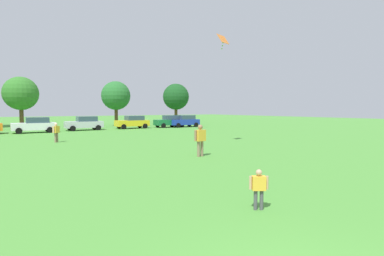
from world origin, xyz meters
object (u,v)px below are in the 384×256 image
object	(u,v)px
parked_car_green_4	(170,121)
tree_right	(116,96)
adult_bystander	(200,138)
parked_car_blue_5	(185,121)
child_kite_flyer	(259,186)
tree_far_right	(176,97)
bystander_near_trees	(56,131)
parked_car_white_1	(35,125)
parked_car_yellow_3	(133,122)
parked_car_silver_2	(85,123)
kite	(223,40)
tree_center	(21,94)

from	to	relation	value
parked_car_green_4	tree_right	world-z (taller)	tree_right
adult_bystander	parked_car_blue_5	bearing A→B (deg)	-128.82
child_kite_flyer	parked_car_blue_5	xyz separation A→B (m)	(16.66, 31.01, 0.23)
tree_right	tree_far_right	world-z (taller)	tree_far_right
bystander_near_trees	parked_car_green_4	world-z (taller)	parked_car_green_4
parked_car_white_1	parked_car_yellow_3	distance (m)	11.66
parked_car_silver_2	parked_car_blue_5	bearing A→B (deg)	175.77
kite	tree_center	bearing A→B (deg)	111.89
tree_right	adult_bystander	bearing A→B (deg)	-100.52
child_kite_flyer	kite	distance (m)	15.75
adult_bystander	tree_far_right	world-z (taller)	tree_far_right
child_kite_flyer	adult_bystander	size ratio (longest dim) A/B	0.61
bystander_near_trees	parked_car_silver_2	world-z (taller)	parked_car_silver_2
tree_right	parked_car_blue_5	bearing A→B (deg)	-47.61
parked_car_white_1	tree_right	size ratio (longest dim) A/B	0.64
tree_center	parked_car_white_1	bearing A→B (deg)	-85.01
adult_bystander	parked_car_blue_5	size ratio (longest dim) A/B	0.41
kite	tree_right	distance (m)	27.53
parked_car_yellow_3	tree_right	xyz separation A→B (m)	(0.13, 6.96, 3.70)
kite	tree_right	size ratio (longest dim) A/B	0.17
parked_car_green_4	parked_car_white_1	bearing A→B (deg)	2.36
parked_car_yellow_3	bystander_near_trees	bearing A→B (deg)	47.93
child_kite_flyer	parked_car_blue_5	size ratio (longest dim) A/B	0.25
adult_bystander	parked_car_blue_5	xyz separation A→B (m)	(13.05, 23.07, -0.18)
adult_bystander	kite	xyz separation A→B (m)	(4.48, 3.70, 6.47)
bystander_near_trees	parked_car_yellow_3	size ratio (longest dim) A/B	0.35
parked_car_blue_5	tree_center	distance (m)	21.83
parked_car_yellow_3	parked_car_silver_2	bearing A→B (deg)	0.14
parked_car_white_1	tree_far_right	world-z (taller)	tree_far_right
parked_car_silver_2	parked_car_blue_5	size ratio (longest dim) A/B	1.00
parked_car_blue_5	bystander_near_trees	bearing A→B (deg)	31.39
parked_car_yellow_3	tree_center	xyz separation A→B (m)	(-12.36, 7.47, 3.71)
bystander_near_trees	parked_car_blue_5	size ratio (longest dim) A/B	0.35
bystander_near_trees	tree_far_right	xyz separation A→B (m)	(21.29, 18.56, 3.68)
parked_car_green_4	tree_far_right	world-z (taller)	tree_far_right
parked_car_blue_5	kite	bearing A→B (deg)	66.13
parked_car_blue_5	parked_car_white_1	bearing A→B (deg)	0.19
child_kite_flyer	tree_far_right	distance (m)	43.07
parked_car_yellow_3	tree_right	world-z (taller)	tree_right
bystander_near_trees	parked_car_blue_5	distance (m)	21.73
parked_car_green_4	parked_car_blue_5	distance (m)	2.06
parked_car_yellow_3	adult_bystander	bearing A→B (deg)	76.82
tree_right	tree_far_right	size ratio (longest dim) A/B	0.99
adult_bystander	kite	distance (m)	8.69
kite	tree_center	distance (m)	30.17
parked_car_white_1	kite	bearing A→B (deg)	118.42
adult_bystander	tree_right	size ratio (longest dim) A/B	0.26
kite	tree_far_right	world-z (taller)	kite
bystander_near_trees	tree_center	size ratio (longest dim) A/B	0.22
parked_car_white_1	parked_car_silver_2	size ratio (longest dim) A/B	1.00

